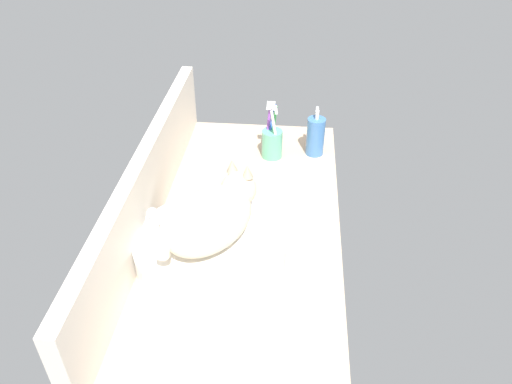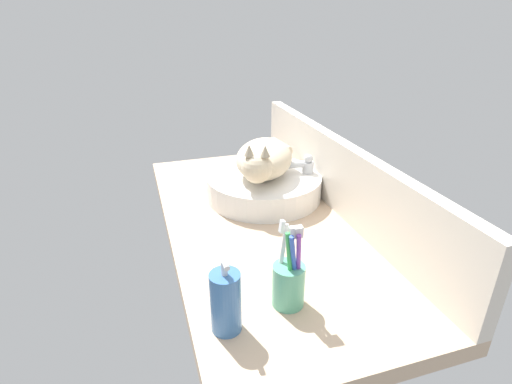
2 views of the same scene
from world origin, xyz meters
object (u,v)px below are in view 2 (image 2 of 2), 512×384
object	(u,v)px
faucet	(304,173)
toothbrush_cup	(289,282)
cat	(264,159)
soap_dispenser	(226,302)
sink_basin	(264,186)

from	to	relation	value
faucet	toothbrush_cup	bearing A→B (deg)	-26.93
faucet	toothbrush_cup	world-z (taller)	toothbrush_cup
toothbrush_cup	cat	bearing A→B (deg)	167.32
faucet	soap_dispenser	xyz separation A→B (cm)	(50.66, -37.86, -0.97)
sink_basin	soap_dispenser	size ratio (longest dim) A/B	2.29
faucet	soap_dispenser	bearing A→B (deg)	-36.77
cat	faucet	bearing A→B (deg)	86.59
soap_dispenser	toothbrush_cup	distance (cm)	14.01
cat	toothbrush_cup	xyz separation A→B (cm)	(48.45, -10.90, -7.94)
soap_dispenser	toothbrush_cup	bearing A→B (deg)	102.42
cat	soap_dispenser	bearing A→B (deg)	-25.51
soap_dispenser	faucet	bearing A→B (deg)	143.23
cat	soap_dispenser	distance (cm)	57.44
faucet	soap_dispenser	distance (cm)	63.26
sink_basin	faucet	size ratio (longest dim) A/B	2.65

